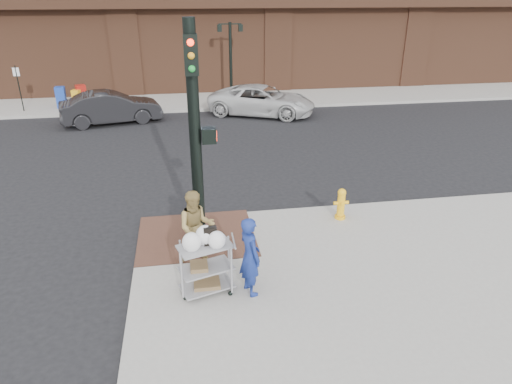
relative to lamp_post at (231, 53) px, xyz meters
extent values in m
plane|color=black|center=(-2.00, -16.00, -2.62)|extent=(220.00, 220.00, 0.00)
cube|color=gray|center=(10.50, 16.00, -2.54)|extent=(65.00, 36.00, 0.15)
cube|color=#533227|center=(-2.60, -15.10, -2.46)|extent=(2.80, 2.40, 0.01)
cylinder|color=black|center=(0.00, 0.00, -0.47)|extent=(0.16, 0.16, 4.00)
cube|color=black|center=(0.00, 0.00, 1.43)|extent=(1.20, 0.06, 0.06)
cube|color=black|center=(-0.55, 0.00, 1.23)|extent=(0.22, 0.22, 0.35)
cube|color=black|center=(0.55, 0.00, 1.23)|extent=(0.22, 0.22, 0.35)
cylinder|color=black|center=(-10.50, -1.00, -1.37)|extent=(0.05, 0.05, 2.20)
cylinder|color=black|center=(-2.50, -15.20, 0.03)|extent=(0.26, 0.26, 5.00)
cube|color=black|center=(-2.20, -15.20, 0.08)|extent=(0.32, 0.28, 0.34)
cube|color=#FF260C|center=(-2.04, -15.20, 0.08)|extent=(0.02, 0.18, 0.22)
cube|color=black|center=(-2.50, -15.48, 1.83)|extent=(0.28, 0.18, 0.80)
imported|color=navy|center=(-1.65, -17.54, -1.65)|extent=(0.56, 0.69, 1.63)
imported|color=#998048|center=(-2.61, -16.20, -1.64)|extent=(0.83, 0.66, 1.65)
imported|color=black|center=(-5.93, -3.53, -1.88)|extent=(4.69, 2.49, 1.47)
imported|color=silver|center=(1.15, -3.11, -1.90)|extent=(5.65, 4.28, 1.43)
cube|color=gray|center=(-2.49, -17.39, -1.45)|extent=(1.13, 0.84, 0.03)
cube|color=gray|center=(-2.49, -17.39, -1.93)|extent=(1.13, 0.84, 0.03)
cube|color=gray|center=(-2.49, -17.39, -2.34)|extent=(1.13, 0.84, 0.03)
cube|color=black|center=(-2.38, -17.33, -1.27)|extent=(0.25, 0.16, 0.36)
cube|color=brown|center=(-2.62, -17.39, -1.87)|extent=(0.34, 0.38, 0.09)
cube|color=brown|center=(-2.49, -17.39, -2.29)|extent=(0.52, 0.40, 0.08)
cylinder|color=yellow|center=(1.16, -14.77, -2.43)|extent=(0.28, 0.28, 0.08)
cylinder|color=yellow|center=(1.16, -14.77, -2.07)|extent=(0.20, 0.20, 0.61)
sphere|color=yellow|center=(1.16, -14.77, -1.74)|extent=(0.22, 0.22, 0.22)
cylinder|color=yellow|center=(1.16, -14.77, -2.02)|extent=(0.40, 0.09, 0.09)
cube|color=maroon|center=(-7.74, -0.62, -1.91)|extent=(0.59, 0.56, 1.12)
cube|color=#F6AE1B|center=(-7.92, -0.87, -2.00)|extent=(0.48, 0.46, 0.93)
cube|color=#1A3DAA|center=(-8.74, -0.65, -1.93)|extent=(0.47, 0.43, 1.07)
camera|label=1|loc=(-2.75, -24.94, 3.00)|focal=32.00mm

